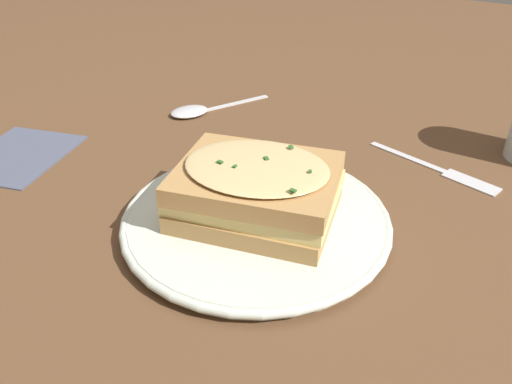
% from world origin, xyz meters
% --- Properties ---
extents(ground_plane, '(2.40, 2.40, 0.00)m').
position_xyz_m(ground_plane, '(0.00, 0.00, 0.00)').
color(ground_plane, brown).
extents(dinner_plate, '(0.27, 0.27, 0.02)m').
position_xyz_m(dinner_plate, '(0.03, 0.01, 0.01)').
color(dinner_plate, silver).
rests_on(dinner_plate, ground_plane).
extents(sandwich, '(0.15, 0.18, 0.06)m').
position_xyz_m(sandwich, '(0.03, 0.01, 0.04)').
color(sandwich, '#B2844C').
rests_on(sandwich, dinner_plate).
extents(fork, '(0.06, 0.17, 0.00)m').
position_xyz_m(fork, '(-0.18, 0.14, 0.00)').
color(fork, silver).
rests_on(fork, ground_plane).
extents(spoon, '(0.16, 0.10, 0.01)m').
position_xyz_m(spoon, '(-0.17, -0.22, 0.00)').
color(spoon, silver).
rests_on(spoon, ground_plane).
extents(napkin, '(0.17, 0.15, 0.00)m').
position_xyz_m(napkin, '(0.06, -0.33, 0.00)').
color(napkin, '#4C5166').
rests_on(napkin, ground_plane).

